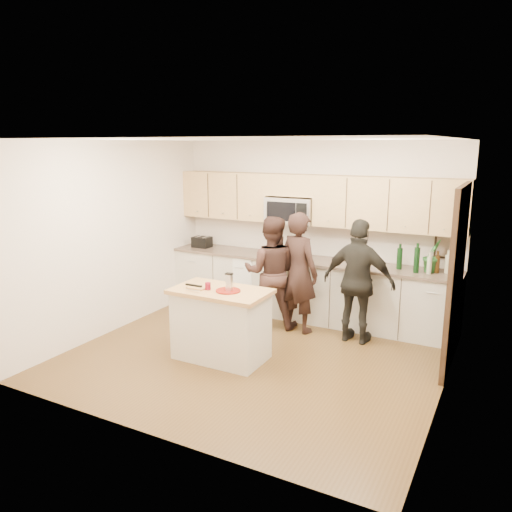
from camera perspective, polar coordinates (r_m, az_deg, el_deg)
The scene contains 21 objects.
floor at distance 6.49m, azimuth -0.18°, elevation -11.42°, with size 4.50×4.50×0.00m, color brown.
room_shell at distance 5.99m, azimuth -0.19°, elevation 3.87°, with size 4.52×4.02×2.71m.
back_cabinetry at distance 7.77m, azimuth 5.69°, elevation -3.66°, with size 4.50×0.66×0.94m.
upper_cabinetry at distance 7.62m, azimuth 6.57°, elevation 6.53°, with size 4.50×0.33×0.75m.
microwave at distance 7.74m, azimuth 4.06°, elevation 5.24°, with size 0.76×0.41×0.40m.
doorway at distance 6.33m, azimuth 22.03°, elevation -1.89°, with size 0.06×1.25×2.20m.
framed_picture at distance 7.39m, azimuth 20.87°, elevation 1.16°, with size 0.30×0.03×0.38m.
dish_towel at distance 7.91m, azimuth -1.15°, elevation -0.83°, with size 0.34×0.60×0.48m.
island at distance 6.30m, azimuth -4.02°, elevation -7.74°, with size 1.20×0.70×0.90m.
red_plate at distance 6.08m, azimuth -3.21°, elevation -3.98°, with size 0.30×0.30×0.02m, color maroon.
box_grater at distance 6.04m, azimuth -3.09°, elevation -2.93°, with size 0.08×0.06×0.21m.
drink_glass at distance 6.16m, azimuth -5.52°, elevation -3.44°, with size 0.07×0.07×0.09m, color maroon.
cutting_board at distance 6.24m, azimuth -6.67°, elevation -3.58°, with size 0.24×0.18×0.02m, color #BC824E.
tongs at distance 6.26m, azimuth -7.13°, elevation -3.35°, with size 0.24×0.03×0.02m, color black.
knife at distance 6.09m, azimuth -7.27°, elevation -3.88°, with size 0.21×0.02×0.01m, color silver.
toaster at distance 8.49m, azimuth -6.20°, elevation 1.60°, with size 0.29×0.23×0.18m.
bottle_cluster at distance 7.14m, azimuth 18.78°, elevation -0.42°, with size 0.71×0.24×0.41m.
orchid at distance 7.17m, azimuth 19.48°, elevation 0.04°, with size 0.25×0.20×0.46m, color #2F7733.
woman_left at distance 7.12m, azimuth 4.93°, elevation -1.86°, with size 0.63×0.41×1.73m, color black.
woman_center at distance 7.26m, azimuth 1.71°, elevation -1.88°, with size 0.80×0.62×1.65m, color #321E19.
woman_right at distance 6.82m, azimuth 11.65°, elevation -2.91°, with size 0.99×0.41×1.69m, color black.
Camera 1 is at (2.78, -5.23, 2.65)m, focal length 35.00 mm.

